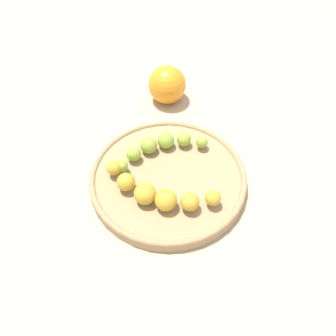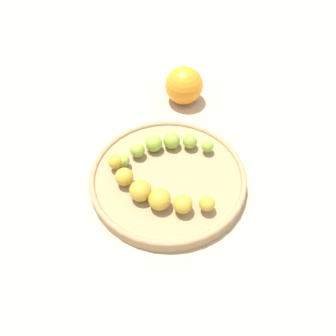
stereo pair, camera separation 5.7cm
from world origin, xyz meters
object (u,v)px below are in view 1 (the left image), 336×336
object	(u,v)px
fruit_bowl	(168,178)
banana_green	(159,146)
banana_spotted	(157,193)
orange_fruit	(167,85)

from	to	relation	value
fruit_bowl	banana_green	world-z (taller)	banana_green
fruit_bowl	banana_green	size ratio (longest dim) A/B	1.83
banana_spotted	orange_fruit	bearing A→B (deg)	-162.55
banana_green	orange_fruit	world-z (taller)	orange_fruit
fruit_bowl	banana_green	bearing A→B (deg)	51.60
fruit_bowl	orange_fruit	size ratio (longest dim) A/B	3.43
banana_spotted	fruit_bowl	bearing A→B (deg)	-179.20
banana_spotted	banana_green	bearing A→B (deg)	-160.10
banana_spotted	banana_green	world-z (taller)	banana_spotted
banana_green	orange_fruit	size ratio (longest dim) A/B	1.87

